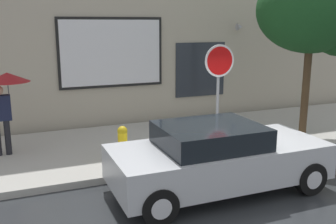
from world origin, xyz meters
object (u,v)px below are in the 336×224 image
Objects in this scene: fire_hydrant at (123,143)px; stop_sign at (219,77)px; pedestrian_with_umbrella at (5,90)px; street_tree at (318,13)px; parked_car at (217,158)px.

fire_hydrant is 2.73m from stop_sign.
stop_sign is (4.69, -1.67, 0.27)m from pedestrian_with_umbrella.
fire_hydrant is 6.03m from street_tree.
parked_car is at bearing -119.26° from stop_sign.
pedestrian_with_umbrella is 4.99m from stop_sign.
pedestrian_with_umbrella is at bearing 137.74° from parked_car.
pedestrian_with_umbrella is (-2.39, 1.40, 1.17)m from fire_hydrant.
parked_car is at bearing -154.50° from street_tree.
pedestrian_with_umbrella reaches higher than fire_hydrant.
pedestrian_with_umbrella is at bearing 168.86° from street_tree.
street_tree is (5.27, -0.11, 2.93)m from fire_hydrant.
parked_car is 0.93× the size of street_tree.
street_tree is (7.66, -1.51, 1.76)m from pedestrian_with_umbrella.
fire_hydrant is 0.41× the size of pedestrian_with_umbrella.
street_tree reaches higher than parked_car.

